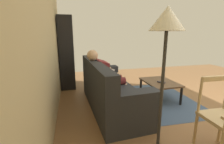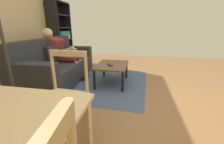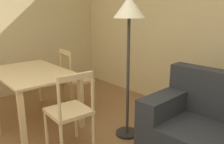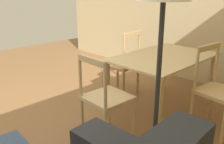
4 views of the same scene
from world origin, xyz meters
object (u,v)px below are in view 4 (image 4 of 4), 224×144
Objects in this scene: dining_table at (163,64)px; dining_chair_by_doorway at (122,64)px; dining_chair_near_wall at (217,91)px; floor_lamp at (163,5)px; dining_chair_facing_couch at (105,99)px.

dining_chair_by_doorway reaches higher than dining_table.
dining_chair_near_wall is 0.99× the size of dining_chair_by_doorway.
dining_table is 0.79× the size of floor_lamp.
dining_chair_facing_couch is at bearing 35.08° from dining_chair_by_doorway.
dining_chair_facing_couch is (1.00, -0.00, -0.15)m from dining_table.
floor_lamp reaches higher than dining_table.
dining_table is at bearing -147.99° from floor_lamp.
dining_chair_by_doorway is 0.57× the size of floor_lamp.
floor_lamp reaches higher than dining_chair_by_doorway.
dining_chair_by_doorway is (-1.00, -0.70, -0.01)m from dining_chair_facing_couch.
floor_lamp is (0.15, 0.72, 0.95)m from dining_chair_facing_couch.
dining_chair_by_doorway reaches higher than dining_chair_facing_couch.
dining_chair_near_wall is (-0.00, 0.70, -0.15)m from dining_table.
dining_chair_facing_couch is at bearing -101.91° from floor_lamp.
floor_lamp is (1.15, 1.42, 0.95)m from dining_chair_by_doorway.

